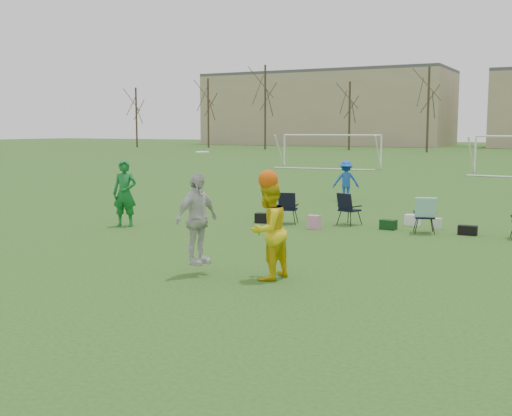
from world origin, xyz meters
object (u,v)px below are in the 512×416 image
Objects in this scene: goal_left at (331,142)px; center_contest at (240,225)px; fielder_green_near at (125,193)px; fielder_blue at (346,181)px.

center_contest is at bearing -76.73° from goal_left.
fielder_blue is (3.47, 9.48, -0.17)m from fielder_green_near.
fielder_green_near is 29.62m from goal_left.
center_contest is at bearing -53.56° from fielder_green_near.
center_contest reaches higher than fielder_green_near.
center_contest is (6.21, -4.14, 0.06)m from fielder_green_near.
goal_left is at bearing 108.27° from center_contest.
fielder_blue is at bearing -72.28° from goal_left.
fielder_green_near is at bearing 43.66° from fielder_blue.
fielder_blue is 0.66× the size of center_contest.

